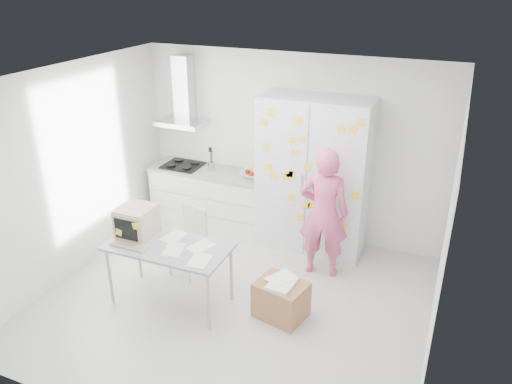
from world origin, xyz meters
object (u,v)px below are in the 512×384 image
at_px(chair, 190,237).
at_px(person, 324,213).
at_px(desk, 148,232).
at_px(cardboard_box, 281,299).

bearing_deg(chair, person, 33.46).
height_order(person, desk, person).
distance_m(person, desk, 2.20).
xyz_separation_m(desk, cardboard_box, (1.61, 0.21, -0.64)).
distance_m(chair, cardboard_box, 1.52).
bearing_deg(person, cardboard_box, 72.43).
relative_size(desk, chair, 1.60).
distance_m(person, chair, 1.76).
relative_size(chair, cardboard_box, 1.42).
height_order(desk, cardboard_box, desk).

